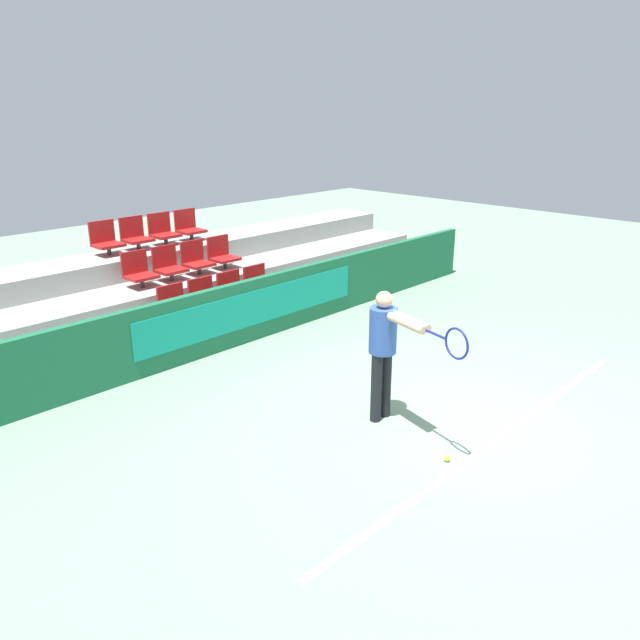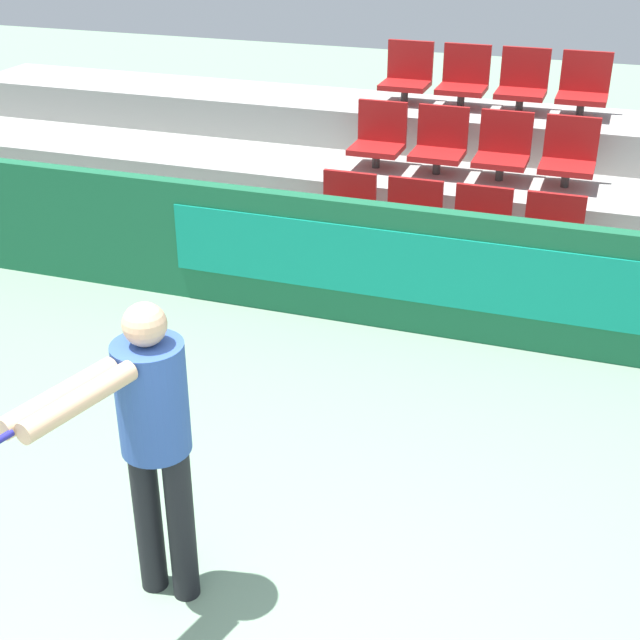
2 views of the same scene
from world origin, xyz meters
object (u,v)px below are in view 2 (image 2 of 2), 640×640
stadium_chair_7 (569,156)px  stadium_chair_8 (407,75)px  stadium_chair_5 (440,144)px  tennis_player (144,432)px  stadium_chair_3 (551,237)px  stadium_chair_11 (583,88)px  stadium_chair_0 (345,212)px  stadium_chair_2 (480,228)px  stadium_chair_1 (411,220)px  stadium_chair_6 (503,150)px  stadium_chair_4 (379,138)px  stadium_chair_9 (464,79)px  stadium_chair_10 (522,84)px

stadium_chair_7 → stadium_chair_8: bearing=149.6°
stadium_chair_5 → tennis_player: (-0.28, -4.81, -0.02)m
stadium_chair_3 → stadium_chair_11: bearing=90.0°
stadium_chair_0 → stadium_chair_3: bearing=0.0°
stadium_chair_5 → stadium_chair_0: bearing=-119.6°
stadium_chair_2 → stadium_chair_7: size_ratio=1.00×
stadium_chair_1 → stadium_chair_6: stadium_chair_6 is taller
stadium_chair_2 → stadium_chair_11: size_ratio=1.00×
stadium_chair_4 → stadium_chair_7: 1.67m
stadium_chair_1 → stadium_chair_8: size_ratio=1.00×
stadium_chair_6 → stadium_chair_0: bearing=-138.6°
stadium_chair_1 → stadium_chair_9: bearing=90.0°
stadium_chair_0 → stadium_chair_1: same height
stadium_chair_5 → stadium_chair_10: 1.19m
stadium_chair_5 → tennis_player: tennis_player is taller
stadium_chair_3 → stadium_chair_9: size_ratio=1.00×
stadium_chair_0 → stadium_chair_5: bearing=60.4°
stadium_chair_6 → stadium_chair_8: 1.53m
stadium_chair_1 → tennis_player: size_ratio=0.36×
stadium_chair_1 → stadium_chair_6: 1.19m
stadium_chair_4 → stadium_chair_1: bearing=-60.4°
stadium_chair_2 → stadium_chair_7: bearing=60.4°
stadium_chair_0 → stadium_chair_6: stadium_chair_6 is taller
stadium_chair_1 → stadium_chair_5: bearing=90.0°
stadium_chair_5 → stadium_chair_10: (0.56, 0.98, 0.36)m
stadium_chair_2 → stadium_chair_9: size_ratio=1.00×
stadium_chair_1 → stadium_chair_3: size_ratio=1.00×
stadium_chair_3 → stadium_chair_10: bearing=105.8°
tennis_player → stadium_chair_2: bearing=92.1°
stadium_chair_0 → stadium_chair_2: (1.11, 0.00, 0.00)m
stadium_chair_4 → stadium_chair_3: bearing=-30.4°
stadium_chair_5 → stadium_chair_2: bearing=-60.4°
stadium_chair_4 → stadium_chair_10: 1.53m
stadium_chair_7 → stadium_chair_10: 1.19m
stadium_chair_6 → stadium_chair_10: stadium_chair_10 is taller
stadium_chair_0 → stadium_chair_10: stadium_chair_10 is taller
stadium_chair_8 → stadium_chair_9: (0.56, 0.00, 0.00)m
stadium_chair_2 → stadium_chair_7: stadium_chair_7 is taller
stadium_chair_5 → stadium_chair_6: 0.56m
stadium_chair_9 → stadium_chair_4: bearing=-119.6°
stadium_chair_6 → stadium_chair_11: bearing=60.4°
stadium_chair_10 → stadium_chair_11: same height
stadium_chair_2 → stadium_chair_6: stadium_chair_6 is taller
stadium_chair_1 → stadium_chair_9: stadium_chair_9 is taller
stadium_chair_1 → stadium_chair_7: 1.53m
stadium_chair_5 → stadium_chair_6: size_ratio=1.00×
stadium_chair_1 → stadium_chair_11: 2.37m
stadium_chair_11 → tennis_player: 5.97m
stadium_chair_10 → stadium_chair_11: (0.56, 0.00, 0.00)m
stadium_chair_3 → stadium_chair_7: stadium_chair_7 is taller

